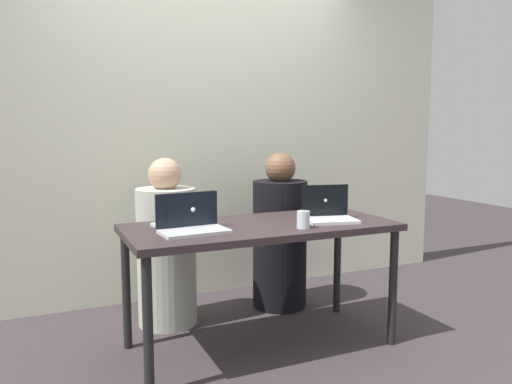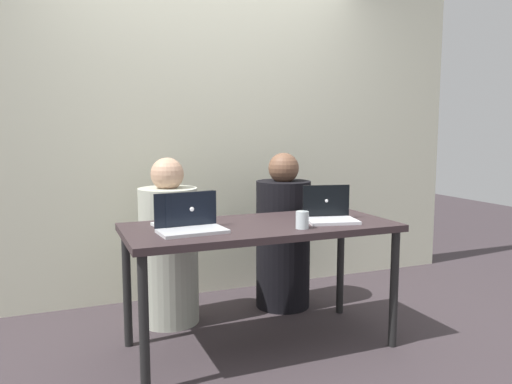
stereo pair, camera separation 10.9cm
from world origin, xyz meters
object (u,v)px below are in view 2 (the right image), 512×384
(person_on_left, at_px, (169,250))
(water_glass_right, at_px, (302,221))
(laptop_front_left, at_px, (190,223))
(laptop_back_left, at_px, (185,218))
(laptop_front_right, at_px, (330,214))
(person_on_right, at_px, (283,239))

(person_on_left, relative_size, water_glass_right, 11.47)
(laptop_front_left, xyz_separation_m, laptop_back_left, (0.01, 0.16, -0.00))
(laptop_front_right, distance_m, water_glass_right, 0.29)
(laptop_back_left, height_order, water_glass_right, laptop_back_left)
(person_on_right, relative_size, water_glass_right, 11.64)
(person_on_left, xyz_separation_m, water_glass_right, (0.58, -0.79, 0.29))
(laptop_back_left, bearing_deg, laptop_front_right, 155.17)
(water_glass_right, bearing_deg, laptop_front_right, 28.00)
(person_on_right, distance_m, laptop_front_right, 0.72)
(laptop_front_right, bearing_deg, laptop_front_left, -168.42)
(person_on_right, height_order, laptop_front_left, person_on_right)
(person_on_left, height_order, laptop_front_left, person_on_left)
(person_on_right, height_order, laptop_back_left, person_on_right)
(person_on_left, xyz_separation_m, laptop_front_left, (-0.02, -0.64, 0.30))
(laptop_front_left, bearing_deg, person_on_left, 84.27)
(person_on_right, bearing_deg, water_glass_right, 62.46)
(laptop_front_left, relative_size, laptop_back_left, 1.09)
(laptop_back_left, relative_size, water_glass_right, 3.50)
(laptop_front_left, distance_m, water_glass_right, 0.62)
(person_on_left, distance_m, laptop_front_right, 1.11)
(person_on_right, bearing_deg, laptop_front_left, 27.13)
(laptop_front_left, bearing_deg, laptop_front_right, -5.30)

